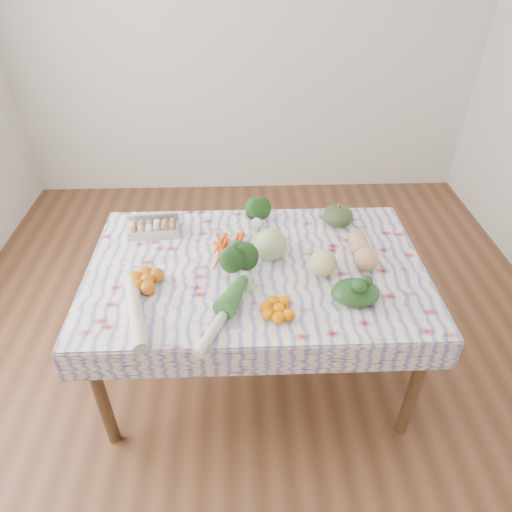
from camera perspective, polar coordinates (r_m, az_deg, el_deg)
ground at (r=2.79m, az=0.00°, el=-13.60°), size 4.50×4.50×0.00m
wall_back at (r=4.09m, az=-1.29°, el=26.30°), size 4.00×0.04×2.80m
dining_table at (r=2.31m, az=0.00°, el=-2.82°), size 1.60×1.00×0.75m
tablecloth at (r=2.26m, az=0.00°, el=-1.30°), size 1.66×1.06×0.01m
egg_carton at (r=2.51m, az=-12.66°, el=3.23°), size 0.28×0.13×0.07m
carrot_bunch at (r=2.32m, az=-3.33°, el=0.60°), size 0.23×0.21×0.04m
kale_bunch at (r=2.53m, az=0.33°, el=5.26°), size 0.18×0.16×0.13m
kabocha_squash at (r=2.57m, az=10.19°, el=4.97°), size 0.18×0.18×0.11m
cabbage at (r=2.26m, az=1.86°, el=1.48°), size 0.17×0.17×0.16m
butternut_squash at (r=2.32m, az=13.19°, el=0.81°), size 0.12×0.26×0.12m
orange_cluster at (r=2.17m, az=-13.47°, el=-2.93°), size 0.27×0.27×0.07m
broccoli at (r=2.14m, az=-1.58°, el=-1.62°), size 0.19×0.19×0.12m
mandarin_cluster at (r=1.98m, az=2.86°, el=-6.53°), size 0.21×0.21×0.06m
grapefruit at (r=2.19m, az=8.37°, el=-0.86°), size 0.15×0.15×0.13m
spinach_bag at (r=2.08m, az=12.34°, el=-4.46°), size 0.24×0.20×0.09m
daikon at (r=2.02m, az=-14.77°, el=-7.03°), size 0.17×0.43×0.06m
leek at (r=1.95m, az=-4.26°, el=-7.57°), size 0.22×0.43×0.05m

